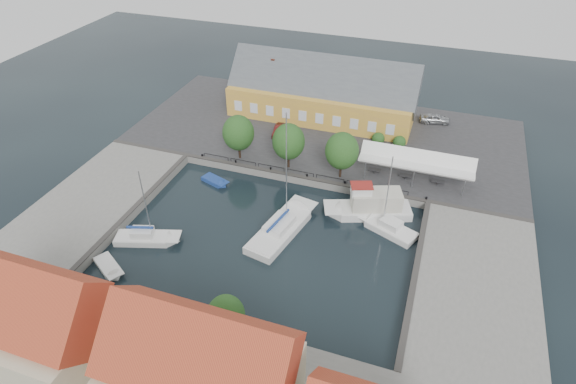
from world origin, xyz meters
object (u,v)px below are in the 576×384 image
object	(u,v)px
tent_canopy	(417,162)
car_silver	(435,118)
launch_sw	(109,268)
car_red	(279,130)
launch_nw	(215,182)
trawler	(371,207)
east_boat_a	(388,229)
west_boat_d	(146,239)
warehouse	(319,93)
center_sailboat	(281,230)

from	to	relation	value
tent_canopy	car_silver	bearing A→B (deg)	86.40
launch_sw	car_red	bearing A→B (deg)	76.15
launch_nw	car_silver	bearing A→B (deg)	43.63
launch_sw	launch_nw	size ratio (longest dim) A/B	1.12
tent_canopy	trawler	distance (m)	8.93
car_silver	car_red	world-z (taller)	car_silver
trawler	east_boat_a	distance (m)	3.53
tent_canopy	west_boat_d	bearing A→B (deg)	-142.35
car_silver	launch_sw	size ratio (longest dim) A/B	0.98
warehouse	tent_canopy	size ratio (longest dim) A/B	2.04
center_sailboat	west_boat_d	distance (m)	15.00
car_silver	center_sailboat	world-z (taller)	center_sailboat
east_boat_a	west_boat_d	distance (m)	27.08
launch_nw	center_sailboat	bearing A→B (deg)	-29.42
warehouse	car_red	size ratio (longest dim) A/B	7.13
warehouse	center_sailboat	bearing A→B (deg)	-82.37
center_sailboat	west_boat_d	world-z (taller)	center_sailboat
tent_canopy	launch_nw	distance (m)	25.79
car_silver	car_red	xyz separation A→B (m)	(-21.23, -11.18, -0.11)
east_boat_a	warehouse	bearing A→B (deg)	122.41
center_sailboat	tent_canopy	bearing A→B (deg)	47.66
launch_nw	tent_canopy	bearing A→B (deg)	17.31
tent_canopy	launch_sw	bearing A→B (deg)	-137.57
tent_canopy	launch_sw	xyz separation A→B (m)	(-27.80, -25.41, -3.59)
warehouse	center_sailboat	size ratio (longest dim) A/B	1.90
west_boat_d	launch_nw	size ratio (longest dim) A/B	2.42
west_boat_d	car_red	bearing A→B (deg)	76.37
car_silver	car_red	size ratio (longest dim) A/B	1.13
car_silver	trawler	distance (m)	24.71
west_boat_d	car_silver	bearing A→B (deg)	53.41
car_silver	launch_nw	world-z (taller)	car_silver
launch_nw	warehouse	bearing A→B (deg)	70.06
tent_canopy	car_silver	size ratio (longest dim) A/B	3.11
trawler	east_boat_a	xyz separation A→B (m)	(2.48, -2.41, -0.75)
car_red	launch_sw	xyz separation A→B (m)	(-7.61, -30.87, -1.57)
warehouse	car_silver	distance (m)	18.06
car_silver	center_sailboat	bearing A→B (deg)	144.41
warehouse	car_silver	size ratio (longest dim) A/B	6.34
trawler	launch_sw	size ratio (longest dim) A/B	2.32
tent_canopy	car_red	xyz separation A→B (m)	(-20.19, 5.46, -2.02)
warehouse	tent_canopy	xyz separation A→B (m)	(16.60, -13.86, -0.74)
trawler	east_boat_a	bearing A→B (deg)	-44.16
east_boat_a	west_boat_d	world-z (taller)	east_boat_a
trawler	launch_nw	distance (m)	20.44
car_red	launch_sw	size ratio (longest dim) A/B	0.87
east_boat_a	launch_nw	size ratio (longest dim) A/B	2.49
launch_sw	launch_nw	world-z (taller)	launch_sw
center_sailboat	launch_sw	bearing A→B (deg)	-142.88
tent_canopy	center_sailboat	size ratio (longest dim) A/B	0.93
launch_nw	east_boat_a	bearing A→B (deg)	-5.86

